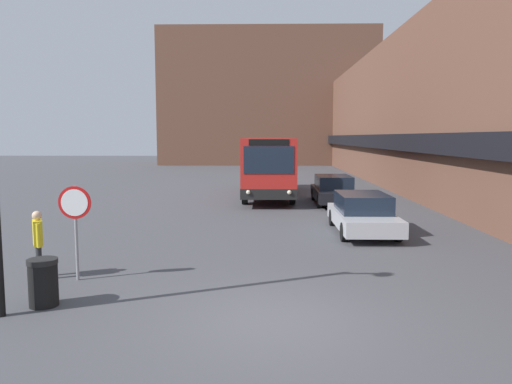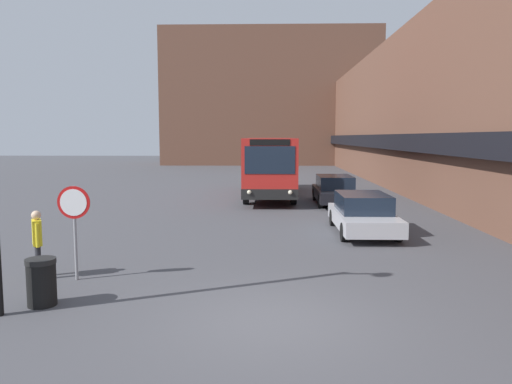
{
  "view_description": "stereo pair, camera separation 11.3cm",
  "coord_description": "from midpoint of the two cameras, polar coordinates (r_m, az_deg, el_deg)",
  "views": [
    {
      "loc": [
        -0.16,
        -8.78,
        3.33
      ],
      "look_at": [
        -0.5,
        7.58,
        1.53
      ],
      "focal_mm": 35.0,
      "sensor_mm": 36.0,
      "label": 1
    },
    {
      "loc": [
        -0.04,
        -8.77,
        3.33
      ],
      "look_at": [
        -0.5,
        7.58,
        1.53
      ],
      "focal_mm": 35.0,
      "sensor_mm": 36.0,
      "label": 2
    }
  ],
  "objects": [
    {
      "name": "parked_car_middle",
      "position": [
        25.22,
        8.72,
        0.26
      ],
      "size": [
        1.92,
        4.81,
        1.41
      ],
      "color": "black",
      "rests_on": "ground_plane"
    },
    {
      "name": "pedestrian",
      "position": [
        12.85,
        -23.89,
        -4.83
      ],
      "size": [
        0.38,
        0.48,
        1.62
      ],
      "rotation": [
        0.0,
        0.0,
        -1.08
      ],
      "color": "#232328",
      "rests_on": "ground_plane"
    },
    {
      "name": "building_row_right",
      "position": [
        34.32,
        18.49,
        8.45
      ],
      "size": [
        5.5,
        60.0,
        9.65
      ],
      "color": "brown",
      "rests_on": "ground_plane"
    },
    {
      "name": "city_bus",
      "position": [
        28.0,
        1.31,
        3.13
      ],
      "size": [
        2.64,
        10.83,
        3.27
      ],
      "color": "red",
      "rests_on": "ground_plane"
    },
    {
      "name": "trash_bin",
      "position": [
        10.87,
        -23.42,
        -9.45
      ],
      "size": [
        0.59,
        0.59,
        0.95
      ],
      "color": "black",
      "rests_on": "ground_plane"
    },
    {
      "name": "stop_sign",
      "position": [
        12.25,
        -20.22,
        -2.21
      ],
      "size": [
        0.76,
        0.08,
        2.21
      ],
      "color": "gray",
      "rests_on": "ground_plane"
    },
    {
      "name": "street_lamp",
      "position": [
        10.1,
        -27.03,
        8.69
      ],
      "size": [
        1.46,
        0.36,
        6.23
      ],
      "color": "black",
      "rests_on": "ground_plane"
    },
    {
      "name": "ground_plane",
      "position": [
        9.39,
        1.81,
        -14.49
      ],
      "size": [
        160.0,
        160.0,
        0.0
      ],
      "primitive_type": "plane",
      "color": "#47474C"
    },
    {
      "name": "building_backdrop_far",
      "position": [
        62.45,
        1.32,
        10.63
      ],
      "size": [
        26.0,
        8.0,
        16.11
      ],
      "color": "brown",
      "rests_on": "ground_plane"
    },
    {
      "name": "parked_car_front",
      "position": [
        17.78,
        11.9,
        -2.38
      ],
      "size": [
        1.92,
        4.65,
        1.37
      ],
      "color": "#B7B7BC",
      "rests_on": "ground_plane"
    }
  ]
}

